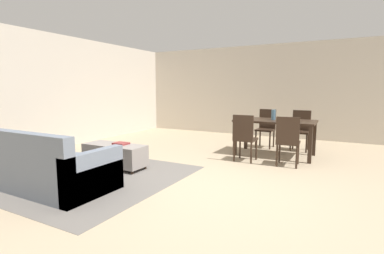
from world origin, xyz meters
TOP-DOWN VIEW (x-y plane):
  - ground_plane at (0.00, 0.00)m, footprint 10.80×10.80m
  - wall_back at (0.00, 5.00)m, footprint 9.00×0.12m
  - wall_left at (-4.50, 0.50)m, footprint 0.12×11.00m
  - area_rug at (-2.04, -0.45)m, footprint 3.00×2.80m
  - couch at (-2.13, -1.11)m, footprint 2.07×0.96m
  - ottoman_table at (-1.95, 0.15)m, footprint 1.18×0.45m
  - dining_table at (0.35, 2.51)m, footprint 1.62×0.88m
  - dining_chair_near_left at (-0.05, 1.68)m, footprint 0.40×0.40m
  - dining_chair_near_right at (0.76, 1.70)m, footprint 0.43×0.43m
  - dining_chair_far_left at (-0.03, 3.33)m, footprint 0.41×0.41m
  - dining_chair_far_right at (0.76, 3.35)m, footprint 0.40×0.40m
  - vase_centerpiece at (0.31, 2.52)m, footprint 0.09×0.09m
  - book_on_ottoman at (-1.85, 0.21)m, footprint 0.27×0.21m

SIDE VIEW (x-z plane):
  - ground_plane at x=0.00m, z-range 0.00..0.00m
  - area_rug at x=-2.04m, z-range 0.00..0.01m
  - ottoman_table at x=-1.95m, z-range 0.03..0.46m
  - couch at x=-2.13m, z-range -0.14..0.72m
  - book_on_ottoman at x=-1.85m, z-range 0.43..0.46m
  - dining_chair_near_left at x=-0.05m, z-range 0.06..0.98m
  - dining_chair_near_right at x=0.76m, z-range 0.06..0.98m
  - dining_chair_far_left at x=-0.03m, z-range 0.06..0.98m
  - dining_chair_far_right at x=0.76m, z-range 0.06..0.98m
  - dining_table at x=0.35m, z-range 0.28..1.04m
  - vase_centerpiece at x=0.31m, z-range 0.76..0.98m
  - wall_back at x=0.00m, z-range 0.00..2.70m
  - wall_left at x=-4.50m, z-range 0.00..2.70m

